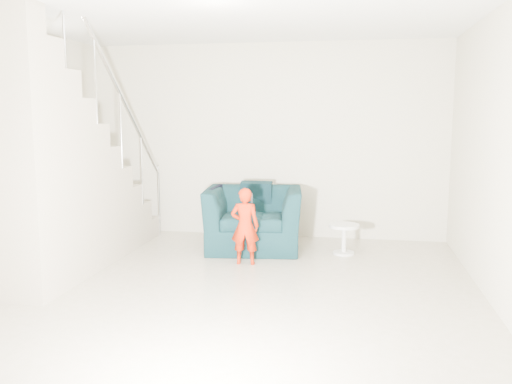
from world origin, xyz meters
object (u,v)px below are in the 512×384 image
armchair (254,218)px  side_table (344,234)px  toddler (245,226)px  staircase (51,187)px

armchair → side_table: bearing=-10.8°
toddler → staircase: staircase is taller
side_table → armchair: bearing=176.0°
armchair → toddler: size_ratio=1.36×
toddler → side_table: size_ratio=2.37×
side_table → toddler: bearing=-149.7°
side_table → staircase: size_ratio=0.10×
armchair → side_table: (1.16, -0.08, -0.14)m
toddler → staircase: (-2.02, -0.66, 0.50)m
staircase → armchair: bearing=35.3°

